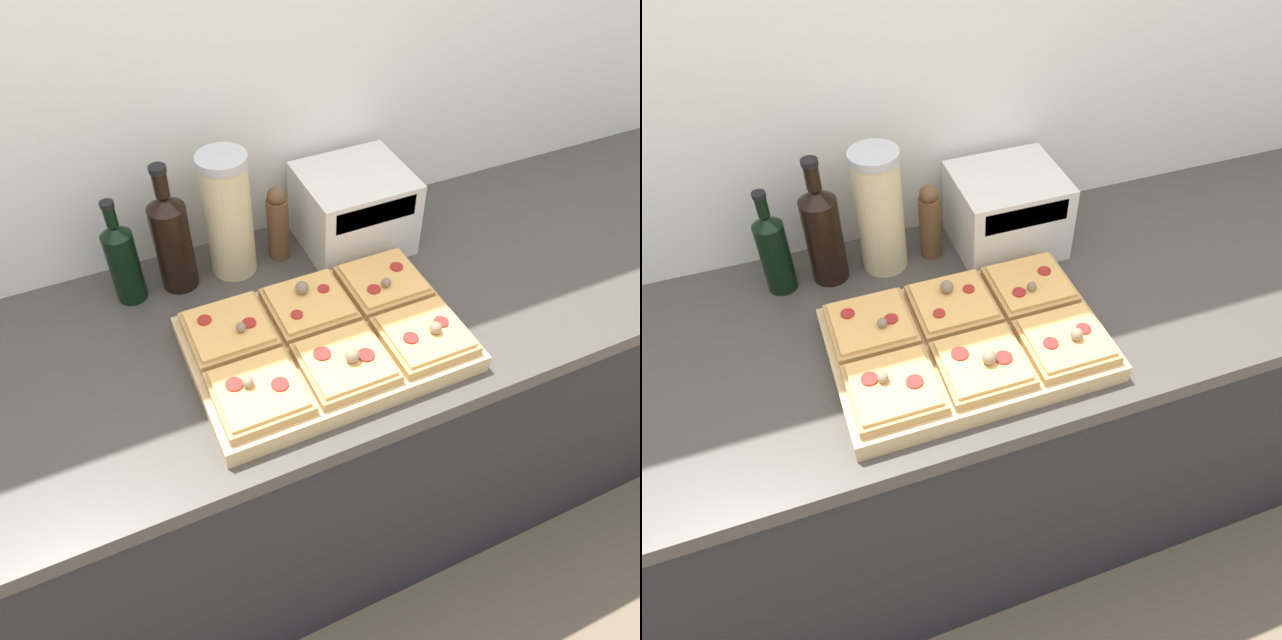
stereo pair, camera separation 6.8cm
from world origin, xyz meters
The scene contains 15 objects.
ground_plane centered at (0.00, 0.00, 0.00)m, with size 12.00×12.00×0.00m, color brown.
wall_back centered at (0.00, 0.67, 1.25)m, with size 6.00×0.06×2.50m.
kitchen_counter centered at (0.00, 0.32, 0.46)m, with size 2.63×0.67×0.91m.
cutting_board centered at (0.02, 0.21, 0.93)m, with size 0.54×0.36×0.04m, color tan.
pizza_slice_back_left centered at (-0.16, 0.30, 0.96)m, with size 0.16×0.16×0.05m.
pizza_slice_back_center centered at (0.02, 0.30, 0.96)m, with size 0.16×0.16×0.06m.
pizza_slice_back_right centered at (0.19, 0.30, 0.96)m, with size 0.16×0.16×0.05m.
pizza_slice_front_left centered at (-0.16, 0.13, 0.96)m, with size 0.16×0.16×0.05m.
pizza_slice_front_center centered at (0.02, 0.13, 0.96)m, with size 0.16×0.16×0.06m.
pizza_slice_front_right centered at (0.19, 0.13, 0.96)m, with size 0.16×0.16×0.05m.
olive_oil_bottle centered at (-0.30, 0.53, 1.01)m, with size 0.06×0.06×0.25m.
wine_bottle centered at (-0.20, 0.53, 1.03)m, with size 0.08×0.08×0.30m.
grain_jar_tall centered at (-0.07, 0.53, 1.06)m, with size 0.11×0.11×0.29m.
pepper_mill centered at (0.04, 0.53, 1.00)m, with size 0.05×0.05×0.19m.
toaster_oven centered at (0.22, 0.51, 1.00)m, with size 0.27×0.22×0.19m.
Camera 2 is at (-0.27, -0.57, 1.86)m, focal length 35.00 mm.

